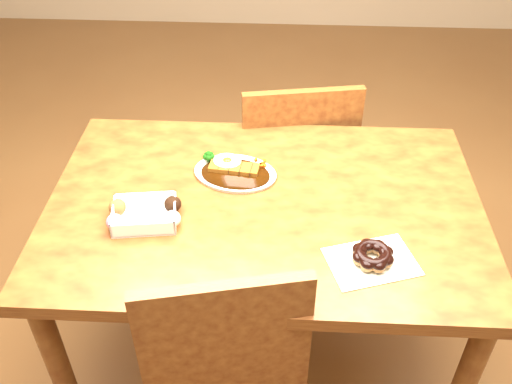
{
  "coord_description": "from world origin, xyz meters",
  "views": [
    {
      "loc": [
        0.04,
        -1.2,
        1.77
      ],
      "look_at": [
        -0.02,
        -0.03,
        0.81
      ],
      "focal_mm": 40.0,
      "sensor_mm": 36.0,
      "label": 1
    }
  ],
  "objects_px": {
    "table": "(264,228)",
    "katsu_curry_plate": "(234,171)",
    "donut_box": "(144,214)",
    "chair_far": "(293,166)",
    "pon_de_ring": "(373,256)"
  },
  "relations": [
    {
      "from": "katsu_curry_plate",
      "to": "pon_de_ring",
      "type": "distance_m",
      "value": 0.5
    },
    {
      "from": "donut_box",
      "to": "table",
      "type": "bearing_deg",
      "value": 16.48
    },
    {
      "from": "table",
      "to": "katsu_curry_plate",
      "type": "bearing_deg",
      "value": 127.96
    },
    {
      "from": "katsu_curry_plate",
      "to": "pon_de_ring",
      "type": "bearing_deg",
      "value": -42.52
    },
    {
      "from": "table",
      "to": "katsu_curry_plate",
      "type": "height_order",
      "value": "katsu_curry_plate"
    },
    {
      "from": "table",
      "to": "donut_box",
      "type": "height_order",
      "value": "donut_box"
    },
    {
      "from": "donut_box",
      "to": "katsu_curry_plate",
      "type": "bearing_deg",
      "value": 44.38
    },
    {
      "from": "donut_box",
      "to": "chair_far",
      "type": "bearing_deg",
      "value": 57.48
    },
    {
      "from": "katsu_curry_plate",
      "to": "donut_box",
      "type": "relative_size",
      "value": 1.34
    },
    {
      "from": "chair_far",
      "to": "katsu_curry_plate",
      "type": "bearing_deg",
      "value": 56.4
    },
    {
      "from": "katsu_curry_plate",
      "to": "pon_de_ring",
      "type": "xyz_separation_m",
      "value": [
        0.37,
        -0.34,
        0.01
      ]
    },
    {
      "from": "katsu_curry_plate",
      "to": "pon_de_ring",
      "type": "relative_size",
      "value": 1.08
    },
    {
      "from": "table",
      "to": "pon_de_ring",
      "type": "distance_m",
      "value": 0.37
    },
    {
      "from": "table",
      "to": "pon_de_ring",
      "type": "bearing_deg",
      "value": -38.3
    },
    {
      "from": "table",
      "to": "katsu_curry_plate",
      "type": "distance_m",
      "value": 0.19
    }
  ]
}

